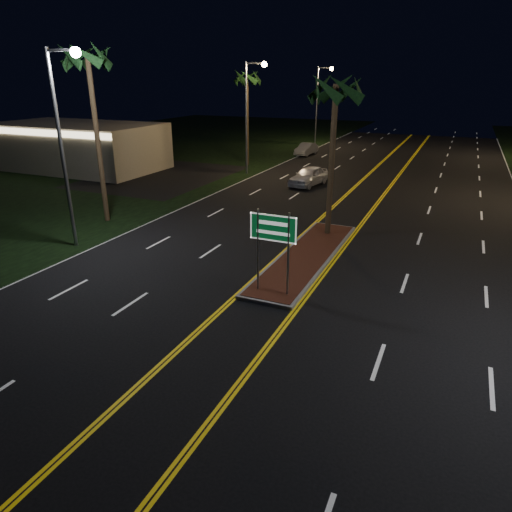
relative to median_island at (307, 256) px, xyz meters
The scene contains 13 objects.
ground 7.00m from the median_island, 90.00° to the right, with size 120.00×120.00×0.00m, color black.
grass_left 34.99m from the median_island, 149.04° to the left, with size 40.00×110.00×0.01m, color black.
median_island is the anchor object (origin of this frame).
highway_sign 4.80m from the median_island, 90.00° to the right, with size 1.80×0.08×3.20m.
commercial_building 29.13m from the median_island, 153.45° to the left, with size 15.00×8.12×4.00m.
streetlight_left_near 12.36m from the median_island, 164.22° to the right, with size 1.91×0.44×9.00m.
streetlight_left_mid 20.80m from the median_island, 121.98° to the left, with size 1.91×0.44×9.00m.
streetlight_left_far 38.89m from the median_island, 106.00° to the left, with size 1.91×0.44×9.00m.
palm_median 8.00m from the median_island, 90.00° to the left, with size 2.40×2.40×8.30m.
palm_left_near 15.20m from the median_island, behind, with size 2.40×2.40×9.80m.
palm_left_far 25.76m from the median_island, 121.36° to the left, with size 2.40×2.40×8.80m.
car_near 15.48m from the median_island, 107.57° to the left, with size 2.15×5.02×1.67m, color silver.
car_far 30.43m from the median_island, 108.18° to the left, with size 1.85×4.33×1.44m, color #B4B7BF.
Camera 1 is at (5.82, -11.81, 7.76)m, focal length 32.00 mm.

